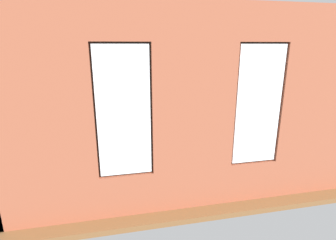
# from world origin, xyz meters

# --- Properties ---
(ground_plane) EXTENTS (6.88, 5.54, 0.10)m
(ground_plane) POSITION_xyz_m (0.00, 0.00, -0.05)
(ground_plane) COLOR brown
(brick_wall_with_windows) EXTENTS (6.28, 0.30, 3.42)m
(brick_wall_with_windows) POSITION_xyz_m (-0.00, 2.39, 1.69)
(brick_wall_with_windows) COLOR #9E5138
(brick_wall_with_windows) RESTS_ON ground_plane
(white_wall_right) EXTENTS (0.10, 4.54, 3.42)m
(white_wall_right) POSITION_xyz_m (3.09, 0.20, 1.71)
(white_wall_right) COLOR white
(white_wall_right) RESTS_ON ground_plane
(couch_by_window) EXTENTS (2.10, 0.87, 0.80)m
(couch_by_window) POSITION_xyz_m (0.76, 1.74, 0.33)
(couch_by_window) COLOR black
(couch_by_window) RESTS_ON ground_plane
(couch_left) EXTENTS (0.92, 2.03, 0.80)m
(couch_left) POSITION_xyz_m (-2.44, 0.16, 0.33)
(couch_left) COLOR black
(couch_left) RESTS_ON ground_plane
(coffee_table) EXTENTS (1.24, 0.78, 0.44)m
(coffee_table) POSITION_xyz_m (0.01, -0.12, 0.39)
(coffee_table) COLOR tan
(coffee_table) RESTS_ON ground_plane
(cup_ceramic) EXTENTS (0.07, 0.07, 0.08)m
(cup_ceramic) POSITION_xyz_m (-0.33, -0.26, 0.48)
(cup_ceramic) COLOR silver
(cup_ceramic) RESTS_ON coffee_table
(candle_jar) EXTENTS (0.08, 0.08, 0.10)m
(candle_jar) POSITION_xyz_m (-0.08, -0.00, 0.49)
(candle_jar) COLOR #B7333D
(candle_jar) RESTS_ON coffee_table
(table_plant_small) EXTENTS (0.16, 0.16, 0.25)m
(table_plant_small) POSITION_xyz_m (0.38, -0.00, 0.58)
(table_plant_small) COLOR gray
(table_plant_small) RESTS_ON coffee_table
(remote_black) EXTENTS (0.06, 0.17, 0.02)m
(remote_black) POSITION_xyz_m (0.01, -0.12, 0.45)
(remote_black) COLOR black
(remote_black) RESTS_ON coffee_table
(media_console) EXTENTS (0.94, 0.42, 0.52)m
(media_console) POSITION_xyz_m (2.79, -0.35, 0.26)
(media_console) COLOR black
(media_console) RESTS_ON ground_plane
(tv_flatscreen) EXTENTS (0.97, 0.20, 0.66)m
(tv_flatscreen) POSITION_xyz_m (2.79, -0.35, 0.85)
(tv_flatscreen) COLOR black
(tv_flatscreen) RESTS_ON media_console
(papasan_chair) EXTENTS (1.08, 1.08, 0.68)m
(papasan_chair) POSITION_xyz_m (-0.17, -1.31, 0.44)
(papasan_chair) COLOR olive
(papasan_chair) RESTS_ON ground_plane
(potted_plant_between_couches) EXTENTS (0.87, 0.93, 1.29)m
(potted_plant_between_couches) POSITION_xyz_m (-0.74, 1.70, 0.73)
(potted_plant_between_couches) COLOR beige
(potted_plant_between_couches) RESTS_ON ground_plane
(potted_plant_foreground_right) EXTENTS (0.80, 0.86, 1.23)m
(potted_plant_foreground_right) POSITION_xyz_m (2.48, -1.73, 0.75)
(potted_plant_foreground_right) COLOR #9E5638
(potted_plant_foreground_right) RESTS_ON ground_plane
(potted_plant_by_left_couch) EXTENTS (0.26, 0.26, 0.49)m
(potted_plant_by_left_couch) POSITION_xyz_m (-2.04, -1.30, 0.30)
(potted_plant_by_left_couch) COLOR beige
(potted_plant_by_left_couch) RESTS_ON ground_plane
(potted_plant_corner_near_left) EXTENTS (0.67, 0.67, 0.88)m
(potted_plant_corner_near_left) POSITION_xyz_m (-2.59, -1.77, 0.59)
(potted_plant_corner_near_left) COLOR gray
(potted_plant_corner_near_left) RESTS_ON ground_plane
(potted_plant_near_tv) EXTENTS (0.76, 0.76, 1.20)m
(potted_plant_near_tv) POSITION_xyz_m (2.24, 0.57, 0.80)
(potted_plant_near_tv) COLOR #47423D
(potted_plant_near_tv) RESTS_ON ground_plane
(potted_plant_mid_room_small) EXTENTS (0.45, 0.45, 0.73)m
(potted_plant_mid_room_small) POSITION_xyz_m (-0.74, -1.03, 0.50)
(potted_plant_mid_room_small) COLOR #9E5638
(potted_plant_mid_room_small) RESTS_ON ground_plane
(potted_plant_corner_far_left) EXTENTS (0.82, 0.87, 1.32)m
(potted_plant_corner_far_left) POSITION_xyz_m (-2.59, 1.85, 0.59)
(potted_plant_corner_far_left) COLOR #9E5638
(potted_plant_corner_far_left) RESTS_ON ground_plane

